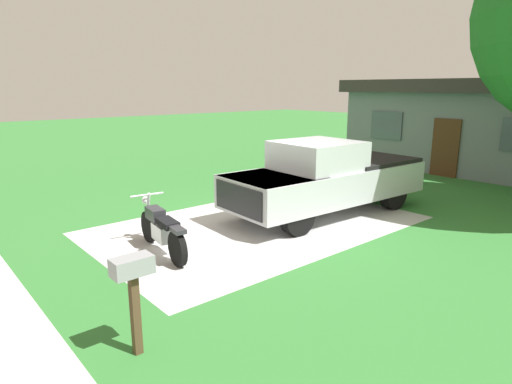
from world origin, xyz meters
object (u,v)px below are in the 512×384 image
motorcycle (161,230)px  pickup_truck (329,177)px  neighbor_house (478,124)px  mailbox (133,279)px

motorcycle → pickup_truck: size_ratio=0.39×
motorcycle → pickup_truck: (0.27, 4.67, 0.48)m
pickup_truck → neighbor_house: size_ratio=0.60×
pickup_truck → neighbor_house: bearing=92.4°
mailbox → motorcycle: bearing=146.3°
motorcycle → mailbox: 3.44m
motorcycle → neighbor_house: (-0.13, 14.14, 1.32)m
mailbox → neighbor_house: neighbor_house is taller
pickup_truck → motorcycle: bearing=-93.3°
motorcycle → neighbor_house: bearing=90.5°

